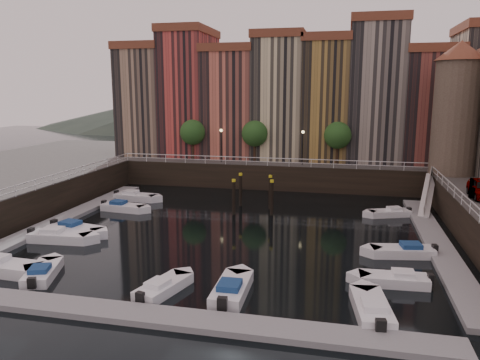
% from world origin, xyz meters
% --- Properties ---
extents(ground, '(200.00, 200.00, 0.00)m').
position_xyz_m(ground, '(0.00, 0.00, 0.00)').
color(ground, black).
rests_on(ground, ground).
extents(quay_far, '(80.00, 20.00, 3.00)m').
position_xyz_m(quay_far, '(0.00, 26.00, 1.50)').
color(quay_far, black).
rests_on(quay_far, ground).
extents(dock_left, '(2.00, 28.00, 0.35)m').
position_xyz_m(dock_left, '(-16.20, -1.00, 0.17)').
color(dock_left, gray).
rests_on(dock_left, ground).
extents(dock_right, '(2.00, 28.00, 0.35)m').
position_xyz_m(dock_right, '(16.20, -1.00, 0.17)').
color(dock_right, gray).
rests_on(dock_right, ground).
extents(dock_near, '(30.00, 2.00, 0.35)m').
position_xyz_m(dock_near, '(0.00, -17.00, 0.17)').
color(dock_near, gray).
rests_on(dock_near, ground).
extents(mountains, '(145.00, 100.00, 18.00)m').
position_xyz_m(mountains, '(1.72, 110.00, 7.92)').
color(mountains, '#2D382D').
rests_on(mountains, ground).
extents(far_terrace, '(48.70, 10.30, 17.50)m').
position_xyz_m(far_terrace, '(3.31, 23.50, 10.95)').
color(far_terrace, '#9A7C62').
rests_on(far_terrace, quay_far).
extents(corner_tower, '(5.20, 5.20, 13.80)m').
position_xyz_m(corner_tower, '(20.00, 14.50, 10.19)').
color(corner_tower, '#6B5B4C').
rests_on(corner_tower, quay_right).
extents(promenade_trees, '(21.20, 3.20, 5.20)m').
position_xyz_m(promenade_trees, '(-1.33, 18.20, 6.58)').
color(promenade_trees, black).
rests_on(promenade_trees, quay_far).
extents(street_lamps, '(10.36, 0.36, 4.18)m').
position_xyz_m(street_lamps, '(-1.00, 17.20, 5.90)').
color(street_lamps, black).
rests_on(street_lamps, quay_far).
extents(railings, '(36.08, 34.04, 0.52)m').
position_xyz_m(railings, '(0.00, 4.88, 3.79)').
color(railings, white).
rests_on(railings, ground).
extents(gangway, '(2.78, 8.32, 3.73)m').
position_xyz_m(gangway, '(17.10, 10.00, 1.92)').
color(gangway, white).
rests_on(gangway, ground).
extents(mooring_pilings, '(4.08, 3.77, 3.78)m').
position_xyz_m(mooring_pilings, '(0.30, 6.20, 1.65)').
color(mooring_pilings, black).
rests_on(mooring_pilings, ground).
extents(boat_left_0, '(5.29, 2.11, 1.20)m').
position_xyz_m(boat_left_0, '(-12.77, -13.27, 0.41)').
color(boat_left_0, white).
rests_on(boat_left_0, ground).
extents(boat_left_1, '(5.18, 2.23, 1.17)m').
position_xyz_m(boat_left_1, '(-13.01, -6.59, 0.40)').
color(boat_left_1, white).
rests_on(boat_left_1, ground).
extents(boat_left_2, '(5.20, 2.77, 1.16)m').
position_xyz_m(boat_left_2, '(-12.80, -4.60, 0.39)').
color(boat_left_2, white).
rests_on(boat_left_2, ground).
extents(boat_left_3, '(4.76, 2.11, 1.07)m').
position_xyz_m(boat_left_3, '(-12.49, 3.38, 0.36)').
color(boat_left_3, white).
rests_on(boat_left_3, ground).
extents(boat_left_4, '(4.98, 2.10, 1.13)m').
position_xyz_m(boat_left_4, '(-13.30, 7.87, 0.38)').
color(boat_left_4, white).
rests_on(boat_left_4, ground).
extents(boat_right_1, '(4.46, 1.84, 1.01)m').
position_xyz_m(boat_right_1, '(12.32, -9.54, 0.34)').
color(boat_right_1, white).
rests_on(boat_right_1, ground).
extents(boat_right_2, '(4.81, 2.44, 1.08)m').
position_xyz_m(boat_right_2, '(13.41, -4.05, 0.36)').
color(boat_right_2, white).
rests_on(boat_right_2, ground).
extents(boat_right_4, '(4.20, 2.82, 0.95)m').
position_xyz_m(boat_right_4, '(13.39, 7.17, 0.32)').
color(boat_right_4, white).
rests_on(boat_right_4, ground).
extents(boat_near_0, '(2.87, 4.50, 1.01)m').
position_xyz_m(boat_near_0, '(-9.69, -13.38, 0.34)').
color(boat_near_0, white).
rests_on(boat_near_0, ground).
extents(boat_near_1, '(2.60, 4.44, 0.99)m').
position_xyz_m(boat_near_1, '(-1.30, -13.80, 0.33)').
color(boat_near_1, white).
rests_on(boat_near_1, ground).
extents(boat_near_2, '(1.90, 4.94, 1.13)m').
position_xyz_m(boat_near_2, '(2.80, -13.29, 0.38)').
color(boat_near_2, white).
rests_on(boat_near_2, ground).
extents(boat_near_3, '(2.35, 4.93, 1.11)m').
position_xyz_m(boat_near_3, '(10.70, -14.00, 0.37)').
color(boat_near_3, white).
rests_on(boat_near_3, ground).
extents(car_b, '(2.46, 4.45, 1.39)m').
position_xyz_m(car_b, '(20.02, 3.62, 3.69)').
color(car_b, gray).
rests_on(car_b, quay_right).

